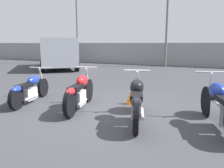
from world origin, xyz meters
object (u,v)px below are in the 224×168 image
object	(u,v)px
parked_van	(58,52)
traffic_cone_near	(131,96)
light_pole_right	(168,2)
motorcycle_slot_3	(220,105)
light_pole_left	(77,12)
motorcycle_slot_2	(137,101)
motorcycle_slot_0	(30,89)
motorcycle_slot_1	(80,92)

from	to	relation	value
parked_van	traffic_cone_near	world-z (taller)	parked_van
traffic_cone_near	light_pole_right	bearing A→B (deg)	96.09
motorcycle_slot_3	traffic_cone_near	distance (m)	2.34
light_pole_left	traffic_cone_near	distance (m)	12.98
light_pole_left	parked_van	distance (m)	4.36
parked_van	traffic_cone_near	distance (m)	9.82
light_pole_left	traffic_cone_near	bearing A→B (deg)	-50.08
light_pole_left	motorcycle_slot_3	xyz separation A→B (m)	(10.10, -10.43, -3.58)
motorcycle_slot_2	motorcycle_slot_0	bearing A→B (deg)	159.21
light_pole_right	traffic_cone_near	world-z (taller)	light_pole_right
motorcycle_slot_2	traffic_cone_near	size ratio (longest dim) A/B	4.62
traffic_cone_near	motorcycle_slot_2	bearing A→B (deg)	-66.07
light_pole_left	motorcycle_slot_1	xyz separation A→B (m)	(6.92, -10.49, -3.60)
light_pole_right	motorcycle_slot_0	world-z (taller)	light_pole_right
motorcycle_slot_2	motorcycle_slot_1	bearing A→B (deg)	153.25
motorcycle_slot_1	motorcycle_slot_0	bearing A→B (deg)	169.03
light_pole_left	motorcycle_slot_0	xyz separation A→B (m)	(5.34, -10.57, -3.65)
motorcycle_slot_3	traffic_cone_near	bearing A→B (deg)	138.76
motorcycle_slot_3	parked_van	bearing A→B (deg)	124.98
motorcycle_slot_1	motorcycle_slot_2	xyz separation A→B (m)	(1.58, -0.25, 0.01)
light_pole_right	motorcycle_slot_1	distance (m)	11.98
motorcycle_slot_1	motorcycle_slot_3	bearing A→B (deg)	-12.74
motorcycle_slot_0	motorcycle_slot_3	world-z (taller)	motorcycle_slot_3
light_pole_left	motorcycle_slot_3	distance (m)	14.95
light_pole_left	light_pole_right	world-z (taller)	light_pole_right
light_pole_left	motorcycle_slot_3	world-z (taller)	light_pole_left
light_pole_right	parked_van	size ratio (longest dim) A/B	1.40
light_pole_left	motorcycle_slot_1	bearing A→B (deg)	-56.58
parked_van	traffic_cone_near	bearing A→B (deg)	-81.40
motorcycle_slot_1	parked_van	size ratio (longest dim) A/B	0.38
light_pole_left	motorcycle_slot_0	distance (m)	12.39
motorcycle_slot_0	traffic_cone_near	distance (m)	2.83
motorcycle_slot_1	traffic_cone_near	world-z (taller)	motorcycle_slot_1
motorcycle_slot_0	parked_van	bearing A→B (deg)	108.05
motorcycle_slot_1	parked_van	distance (m)	9.75
motorcycle_slot_1	motorcycle_slot_3	xyz separation A→B (m)	(3.17, 0.06, 0.02)
light_pole_left	parked_van	size ratio (longest dim) A/B	1.27
motorcycle_slot_1	light_pole_left	bearing A→B (deg)	109.58
motorcycle_slot_2	light_pole_left	bearing A→B (deg)	110.72
light_pole_right	motorcycle_slot_1	world-z (taller)	light_pole_right
light_pole_left	motorcycle_slot_1	distance (m)	13.08
motorcycle_slot_0	motorcycle_slot_2	world-z (taller)	motorcycle_slot_2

